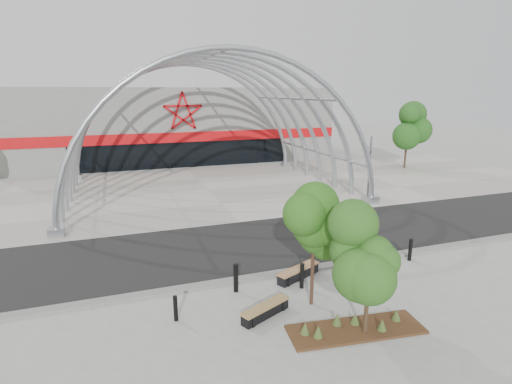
# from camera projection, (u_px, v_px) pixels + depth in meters

# --- Properties ---
(ground) EXTENTS (140.00, 140.00, 0.00)m
(ground) POSITION_uv_depth(u_px,v_px,m) (286.00, 271.00, 17.43)
(ground) COLOR gray
(ground) RESTS_ON ground
(road) EXTENTS (140.00, 7.00, 0.02)m
(road) POSITION_uv_depth(u_px,v_px,m) (259.00, 243.00, 20.63)
(road) COLOR black
(road) RESTS_ON ground
(forecourt) EXTENTS (60.00, 17.00, 0.04)m
(forecourt) POSITION_uv_depth(u_px,v_px,m) (208.00, 190.00, 31.59)
(forecourt) COLOR #A0998F
(forecourt) RESTS_ON ground
(kerb) EXTENTS (60.00, 0.50, 0.12)m
(kerb) POSITION_uv_depth(u_px,v_px,m) (289.00, 272.00, 17.19)
(kerb) COLOR slate
(kerb) RESTS_ON ground
(arena_building) EXTENTS (34.00, 15.24, 8.00)m
(arena_building) POSITION_uv_depth(u_px,v_px,m) (173.00, 123.00, 47.03)
(arena_building) COLOR slate
(arena_building) RESTS_ON ground
(vault_canopy) EXTENTS (20.80, 15.80, 20.36)m
(vault_canopy) POSITION_uv_depth(u_px,v_px,m) (208.00, 190.00, 31.59)
(vault_canopy) COLOR #9FA4AB
(vault_canopy) RESTS_ON ground
(planting_bed) EXTENTS (4.62, 1.92, 0.47)m
(planting_bed) POSITION_uv_depth(u_px,v_px,m) (354.00, 327.00, 13.05)
(planting_bed) COLOR #372214
(planting_bed) RESTS_ON ground
(signal_pole) EXTENTS (0.35, 0.64, 4.64)m
(signal_pole) POSITION_uv_depth(u_px,v_px,m) (369.00, 168.00, 27.75)
(signal_pole) COLOR slate
(signal_pole) RESTS_ON ground
(street_tree_0) EXTENTS (1.79, 1.79, 4.07)m
(street_tree_0) POSITION_uv_depth(u_px,v_px,m) (314.00, 229.00, 14.00)
(street_tree_0) COLOR black
(street_tree_0) RESTS_ON ground
(street_tree_1) EXTENTS (1.71, 1.71, 4.04)m
(street_tree_1) POSITION_uv_depth(u_px,v_px,m) (371.00, 251.00, 12.14)
(street_tree_1) COLOR #302515
(street_tree_1) RESTS_ON ground
(bench_0) EXTENTS (2.04, 1.26, 0.43)m
(bench_0) POSITION_uv_depth(u_px,v_px,m) (265.00, 311.00, 13.85)
(bench_0) COLOR black
(bench_0) RESTS_ON ground
(bench_1) EXTENTS (2.23, 1.35, 0.47)m
(bench_1) POSITION_uv_depth(u_px,v_px,m) (298.00, 273.00, 16.69)
(bench_1) COLOR black
(bench_1) RESTS_ON ground
(bollard_0) EXTENTS (0.15, 0.15, 0.91)m
(bollard_0) POSITION_uv_depth(u_px,v_px,m) (176.00, 308.00, 13.54)
(bollard_0) COLOR black
(bollard_0) RESTS_ON ground
(bollard_1) EXTENTS (0.18, 0.18, 1.14)m
(bollard_1) POSITION_uv_depth(u_px,v_px,m) (236.00, 278.00, 15.49)
(bollard_1) COLOR black
(bollard_1) RESTS_ON ground
(bollard_2) EXTENTS (0.17, 0.17, 1.04)m
(bollard_2) POSITION_uv_depth(u_px,v_px,m) (302.00, 276.00, 15.79)
(bollard_2) COLOR black
(bollard_2) RESTS_ON ground
(bollard_3) EXTENTS (0.14, 0.14, 0.89)m
(bollard_3) POSITION_uv_depth(u_px,v_px,m) (346.00, 248.00, 18.82)
(bollard_3) COLOR black
(bollard_3) RESTS_ON ground
(bollard_4) EXTENTS (0.17, 0.17, 1.05)m
(bollard_4) POSITION_uv_depth(u_px,v_px,m) (410.00, 250.00, 18.38)
(bollard_4) COLOR black
(bollard_4) RESTS_ON ground
(bg_tree_1) EXTENTS (2.70, 2.70, 5.91)m
(bg_tree_1) POSITION_uv_depth(u_px,v_px,m) (408.00, 126.00, 39.63)
(bg_tree_1) COLOR #302014
(bg_tree_1) RESTS_ON ground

